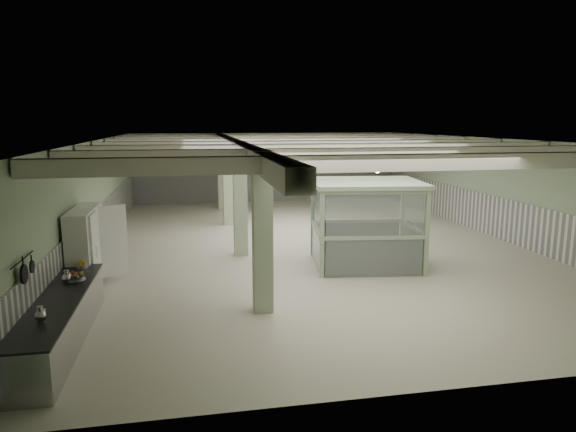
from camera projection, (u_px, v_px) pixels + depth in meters
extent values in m
plane|color=silver|center=(310.00, 244.00, 17.85)|extent=(20.00, 20.00, 0.00)
cube|color=beige|center=(311.00, 140.00, 17.19)|extent=(14.00, 20.00, 0.02)
cube|color=#A2BB96|center=(267.00, 167.00, 27.18)|extent=(14.00, 0.02, 3.60)
cube|color=#A2BB96|center=(460.00, 281.00, 7.87)|extent=(14.00, 0.02, 3.60)
cube|color=#A2BB96|center=(95.00, 199.00, 16.23)|extent=(0.02, 20.00, 3.60)
cube|color=#A2BB96|center=(496.00, 188.00, 18.82)|extent=(0.02, 20.00, 3.60)
cube|color=white|center=(98.00, 231.00, 16.42)|extent=(0.05, 19.90, 1.50)
cube|color=white|center=(493.00, 216.00, 19.00)|extent=(0.05, 19.90, 1.50)
cube|color=white|center=(267.00, 187.00, 27.35)|extent=(13.90, 0.05, 1.50)
cube|color=white|center=(236.00, 147.00, 16.77)|extent=(0.45, 19.90, 0.40)
cube|color=white|center=(400.00, 163.00, 9.98)|extent=(13.90, 0.35, 0.32)
cube|color=white|center=(358.00, 154.00, 12.40)|extent=(13.90, 0.35, 0.32)
cube|color=white|center=(331.00, 149.00, 14.81)|extent=(13.90, 0.35, 0.32)
cube|color=white|center=(311.00, 145.00, 17.23)|extent=(13.90, 0.35, 0.32)
cube|color=white|center=(296.00, 142.00, 19.64)|extent=(13.90, 0.35, 0.32)
cube|color=white|center=(284.00, 140.00, 22.06)|extent=(13.90, 0.35, 0.32)
cube|color=white|center=(274.00, 138.00, 24.47)|extent=(13.90, 0.35, 0.32)
cube|color=#AEC09B|center=(262.00, 233.00, 11.27)|extent=(0.42, 0.42, 3.60)
cube|color=#AEC09B|center=(240.00, 199.00, 16.09)|extent=(0.42, 0.42, 3.60)
cube|color=#AEC09B|center=(228.00, 181.00, 20.92)|extent=(0.42, 0.42, 3.60)
cube|color=#AEC09B|center=(222.00, 172.00, 24.79)|extent=(0.42, 0.42, 3.60)
cylinder|color=black|center=(22.00, 260.00, 8.89)|extent=(0.02, 1.20, 0.02)
cone|color=#324332|center=(378.00, 169.00, 12.56)|extent=(0.44, 0.44, 0.22)
cone|color=#324332|center=(321.00, 155.00, 17.87)|extent=(0.44, 0.44, 0.22)
cone|color=#324332|center=(293.00, 148.00, 22.70)|extent=(0.44, 0.44, 0.22)
cube|color=#A9A9AE|center=(61.00, 322.00, 9.80)|extent=(0.79, 4.73, 0.88)
cube|color=black|center=(59.00, 299.00, 9.72)|extent=(0.83, 4.77, 0.04)
cylinder|color=#B2B2B7|center=(82.00, 266.00, 11.72)|extent=(0.29, 0.29, 0.09)
cylinder|color=black|center=(24.00, 274.00, 8.79)|extent=(0.05, 0.34, 0.34)
cylinder|color=black|center=(32.00, 267.00, 9.24)|extent=(0.03, 0.23, 0.23)
cube|color=white|center=(86.00, 252.00, 12.83)|extent=(0.54, 2.17, 1.99)
cube|color=white|center=(95.00, 256.00, 12.40)|extent=(0.06, 0.81, 1.89)
cube|color=white|center=(107.00, 246.00, 13.47)|extent=(0.73, 0.46, 1.89)
cube|color=silver|center=(97.00, 256.00, 12.41)|extent=(0.02, 0.05, 0.30)
cube|color=silver|center=(103.00, 246.00, 13.37)|extent=(0.02, 0.05, 0.30)
cube|color=#9DB591|center=(322.00, 235.00, 13.80)|extent=(0.13, 0.13, 2.39)
cube|color=#9DB591|center=(313.00, 218.00, 16.15)|extent=(0.13, 0.13, 2.39)
cube|color=#9DB591|center=(427.00, 234.00, 13.96)|extent=(0.13, 0.13, 2.39)
cube|color=#9DB591|center=(403.00, 217.00, 16.30)|extent=(0.13, 0.13, 2.39)
cube|color=#9DB591|center=(367.00, 183.00, 14.82)|extent=(3.45, 3.04, 0.12)
cube|color=silver|center=(374.00, 257.00, 13.99)|extent=(2.66, 0.42, 1.05)
cube|color=silver|center=(375.00, 213.00, 13.77)|extent=(2.66, 0.42, 1.22)
cube|color=silver|center=(357.00, 238.00, 16.34)|extent=(2.66, 0.42, 1.05)
cube|color=silver|center=(358.00, 200.00, 16.12)|extent=(2.66, 0.42, 1.22)
cube|color=silver|center=(317.00, 248.00, 15.09)|extent=(0.35, 2.18, 1.05)
cube|color=silver|center=(317.00, 206.00, 14.87)|extent=(0.35, 2.18, 1.22)
cube|color=silver|center=(413.00, 246.00, 15.25)|extent=(0.35, 2.18, 1.05)
cube|color=silver|center=(415.00, 205.00, 15.02)|extent=(0.35, 2.18, 1.22)
cube|color=#616554|center=(415.00, 241.00, 15.59)|extent=(0.48, 0.63, 1.25)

